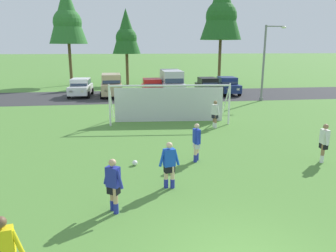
{
  "coord_description": "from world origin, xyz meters",
  "views": [
    {
      "loc": [
        -2.48,
        -5.77,
        4.73
      ],
      "look_at": [
        -0.62,
        7.87,
        1.32
      ],
      "focal_mm": 34.36,
      "sensor_mm": 36.0,
      "label": 1
    }
  ],
  "objects_px": {
    "soccer_ball": "(135,163)",
    "street_lamp": "(266,62)",
    "player_winger_right": "(196,143)",
    "parked_car_slot_center_left": "(152,88)",
    "parked_car_slot_center": "(172,83)",
    "soccer_goal": "(169,102)",
    "parked_car_slot_far_left": "(81,87)",
    "parked_car_slot_left": "(112,85)",
    "player_striker_near": "(324,143)",
    "player_defender_far": "(113,186)",
    "player_midfield_center": "(169,165)",
    "player_trailing_back": "(215,114)",
    "parked_car_slot_center_right": "(208,86)",
    "parked_car_slot_right": "(227,85)"
  },
  "relations": [
    {
      "from": "parked_car_slot_center",
      "to": "parked_car_slot_right",
      "type": "relative_size",
      "value": 1.13
    },
    {
      "from": "parked_car_slot_right",
      "to": "player_trailing_back",
      "type": "bearing_deg",
      "value": -110.72
    },
    {
      "from": "soccer_goal",
      "to": "parked_car_slot_right",
      "type": "relative_size",
      "value": 1.77
    },
    {
      "from": "parked_car_slot_center",
      "to": "street_lamp",
      "type": "distance_m",
      "value": 8.83
    },
    {
      "from": "player_winger_right",
      "to": "parked_car_slot_center_left",
      "type": "height_order",
      "value": "parked_car_slot_center_left"
    },
    {
      "from": "parked_car_slot_far_left",
      "to": "parked_car_slot_right",
      "type": "height_order",
      "value": "same"
    },
    {
      "from": "player_winger_right",
      "to": "parked_car_slot_center",
      "type": "distance_m",
      "value": 18.24
    },
    {
      "from": "parked_car_slot_center",
      "to": "parked_car_slot_right",
      "type": "height_order",
      "value": "parked_car_slot_center"
    },
    {
      "from": "player_midfield_center",
      "to": "parked_car_slot_center_left",
      "type": "bearing_deg",
      "value": 86.58
    },
    {
      "from": "player_defender_far",
      "to": "parked_car_slot_center_left",
      "type": "bearing_deg",
      "value": 82.11
    },
    {
      "from": "parked_car_slot_far_left",
      "to": "parked_car_slot_center_left",
      "type": "bearing_deg",
      "value": -9.59
    },
    {
      "from": "player_striker_near",
      "to": "parked_car_slot_left",
      "type": "bearing_deg",
      "value": 115.36
    },
    {
      "from": "player_trailing_back",
      "to": "parked_car_slot_center",
      "type": "bearing_deg",
      "value": 93.4
    },
    {
      "from": "player_striker_near",
      "to": "street_lamp",
      "type": "distance_m",
      "value": 16.15
    },
    {
      "from": "parked_car_slot_center",
      "to": "player_winger_right",
      "type": "bearing_deg",
      "value": -95.09
    },
    {
      "from": "player_defender_far",
      "to": "player_winger_right",
      "type": "height_order",
      "value": "same"
    },
    {
      "from": "soccer_ball",
      "to": "parked_car_slot_center",
      "type": "relative_size",
      "value": 0.05
    },
    {
      "from": "parked_car_slot_far_left",
      "to": "parked_car_slot_left",
      "type": "relative_size",
      "value": 0.92
    },
    {
      "from": "player_striker_near",
      "to": "player_defender_far",
      "type": "height_order",
      "value": "same"
    },
    {
      "from": "player_winger_right",
      "to": "parked_car_slot_center_left",
      "type": "bearing_deg",
      "value": 90.8
    },
    {
      "from": "parked_car_slot_center",
      "to": "street_lamp",
      "type": "height_order",
      "value": "street_lamp"
    },
    {
      "from": "parked_car_slot_right",
      "to": "parked_car_slot_far_left",
      "type": "bearing_deg",
      "value": 178.14
    },
    {
      "from": "soccer_ball",
      "to": "street_lamp",
      "type": "height_order",
      "value": "street_lamp"
    },
    {
      "from": "parked_car_slot_left",
      "to": "player_striker_near",
      "type": "bearing_deg",
      "value": -64.64
    },
    {
      "from": "player_winger_right",
      "to": "parked_car_slot_far_left",
      "type": "xyz_separation_m",
      "value": [
        -7.12,
        19.45,
        0.05
      ]
    },
    {
      "from": "player_defender_far",
      "to": "parked_car_slot_far_left",
      "type": "xyz_separation_m",
      "value": [
        -3.79,
        23.33,
        0.05
      ]
    },
    {
      "from": "parked_car_slot_center_right",
      "to": "player_midfield_center",
      "type": "bearing_deg",
      "value": -108.01
    },
    {
      "from": "parked_car_slot_left",
      "to": "parked_car_slot_center_left",
      "type": "height_order",
      "value": "parked_car_slot_left"
    },
    {
      "from": "soccer_goal",
      "to": "player_striker_near",
      "type": "height_order",
      "value": "soccer_goal"
    },
    {
      "from": "soccer_ball",
      "to": "player_defender_far",
      "type": "distance_m",
      "value": 3.86
    },
    {
      "from": "player_midfield_center",
      "to": "street_lamp",
      "type": "distance_m",
      "value": 20.42
    },
    {
      "from": "soccer_goal",
      "to": "player_defender_far",
      "type": "distance_m",
      "value": 11.68
    },
    {
      "from": "soccer_goal",
      "to": "parked_car_slot_far_left",
      "type": "distance_m",
      "value": 14.0
    },
    {
      "from": "parked_car_slot_far_left",
      "to": "parked_car_slot_center_left",
      "type": "xyz_separation_m",
      "value": [
        6.86,
        -1.16,
        0.0
      ]
    },
    {
      "from": "parked_car_slot_center_right",
      "to": "street_lamp",
      "type": "bearing_deg",
      "value": -44.32
    },
    {
      "from": "soccer_ball",
      "to": "player_striker_near",
      "type": "xyz_separation_m",
      "value": [
        7.84,
        -0.63,
        0.71
      ]
    },
    {
      "from": "player_defender_far",
      "to": "parked_car_slot_left",
      "type": "relative_size",
      "value": 0.35
    },
    {
      "from": "parked_car_slot_center",
      "to": "player_midfield_center",
      "type": "bearing_deg",
      "value": -98.58
    },
    {
      "from": "player_midfield_center",
      "to": "parked_car_slot_left",
      "type": "height_order",
      "value": "parked_car_slot_left"
    },
    {
      "from": "player_winger_right",
      "to": "parked_car_slot_far_left",
      "type": "distance_m",
      "value": 20.71
    },
    {
      "from": "player_midfield_center",
      "to": "player_trailing_back",
      "type": "bearing_deg",
      "value": 64.16
    },
    {
      "from": "player_midfield_center",
      "to": "parked_car_slot_right",
      "type": "distance_m",
      "value": 23.24
    },
    {
      "from": "parked_car_slot_left",
      "to": "parked_car_slot_center_left",
      "type": "distance_m",
      "value": 3.96
    },
    {
      "from": "player_winger_right",
      "to": "parked_car_slot_right",
      "type": "distance_m",
      "value": 20.39
    },
    {
      "from": "player_winger_right",
      "to": "parked_car_slot_center_left",
      "type": "distance_m",
      "value": 18.29
    },
    {
      "from": "parked_car_slot_left",
      "to": "parked_car_slot_right",
      "type": "bearing_deg",
      "value": -0.19
    },
    {
      "from": "parked_car_slot_center_left",
      "to": "parked_car_slot_center",
      "type": "relative_size",
      "value": 0.87
    },
    {
      "from": "player_striker_near",
      "to": "player_winger_right",
      "type": "relative_size",
      "value": 1.0
    },
    {
      "from": "player_midfield_center",
      "to": "parked_car_slot_far_left",
      "type": "relative_size",
      "value": 0.38
    },
    {
      "from": "player_defender_far",
      "to": "street_lamp",
      "type": "relative_size",
      "value": 0.25
    }
  ]
}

